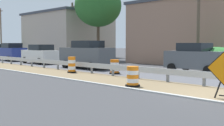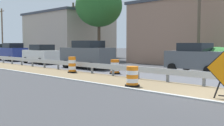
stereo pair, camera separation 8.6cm
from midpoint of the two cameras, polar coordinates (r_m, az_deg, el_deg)
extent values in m
plane|color=#3D3D3F|center=(11.52, 21.71, -6.35)|extent=(160.00, 160.00, 0.00)
cube|color=#ADADA8|center=(10.36, 18.85, -7.40)|extent=(0.20, 120.00, 0.11)
cube|color=slate|center=(13.81, 18.36, -3.12)|extent=(0.12, 0.12, 0.70)
cube|color=slate|center=(14.82, 11.30, -2.51)|extent=(0.12, 0.12, 0.70)
cube|color=slate|center=(16.02, 5.22, -1.96)|extent=(0.12, 0.12, 0.70)
cube|color=slate|center=(17.38, 0.05, -1.48)|extent=(0.12, 0.12, 0.70)
cube|color=slate|center=(18.86, -4.34, -1.06)|extent=(0.12, 0.12, 0.70)
cube|color=slate|center=(20.44, -8.07, -0.69)|extent=(0.12, 0.12, 0.70)
cube|color=slate|center=(22.09, -11.25, -0.38)|extent=(0.12, 0.12, 0.70)
cube|color=slate|center=(23.80, -13.99, -0.11)|extent=(0.12, 0.12, 0.70)
cube|color=slate|center=(25.56, -16.35, 0.12)|extent=(0.12, 0.12, 0.70)
cube|color=slate|center=(27.36, -18.40, 0.33)|extent=(0.12, 0.12, 0.70)
cube|color=slate|center=(29.19, -20.20, 0.50)|extent=(0.12, 0.12, 0.70)
cube|color=slate|center=(31.04, -21.79, 0.66)|extent=(0.12, 0.12, 0.70)
cube|color=black|center=(10.87, 21.16, -4.15)|extent=(0.10, 0.39, 1.06)
cylinder|color=orange|center=(13.09, 4.09, -4.43)|extent=(0.56, 0.56, 0.19)
cylinder|color=white|center=(13.06, 4.10, -3.60)|extent=(0.56, 0.56, 0.19)
cylinder|color=orange|center=(13.04, 4.10, -2.77)|extent=(0.56, 0.56, 0.19)
cylinder|color=white|center=(13.02, 4.11, -1.94)|extent=(0.56, 0.56, 0.19)
cylinder|color=orange|center=(13.00, 4.11, -1.11)|extent=(0.56, 0.56, 0.19)
cylinder|color=black|center=(13.10, 4.09, -4.67)|extent=(0.70, 0.70, 0.08)
cylinder|color=orange|center=(18.51, 0.42, -1.93)|extent=(0.57, 0.57, 0.19)
cylinder|color=white|center=(18.49, 0.42, -1.35)|extent=(0.57, 0.57, 0.19)
cylinder|color=orange|center=(18.47, 0.42, -0.76)|extent=(0.57, 0.57, 0.19)
cylinder|color=white|center=(18.46, 0.42, -0.17)|extent=(0.57, 0.57, 0.19)
cylinder|color=orange|center=(18.45, 0.42, 0.43)|extent=(0.57, 0.57, 0.19)
cylinder|color=black|center=(18.52, 0.42, -2.10)|extent=(0.72, 0.72, 0.08)
cylinder|color=orange|center=(19.38, -8.42, -1.66)|extent=(0.51, 0.51, 0.22)
cylinder|color=white|center=(19.36, -8.43, -1.01)|extent=(0.51, 0.51, 0.22)
cylinder|color=orange|center=(19.34, -8.43, -0.36)|extent=(0.51, 0.51, 0.22)
cylinder|color=white|center=(19.33, -8.44, 0.30)|extent=(0.51, 0.51, 0.22)
cylinder|color=orange|center=(19.32, -8.45, 0.95)|extent=(0.51, 0.51, 0.22)
cylinder|color=black|center=(19.39, -8.42, -1.87)|extent=(0.63, 0.63, 0.08)
cube|color=silver|center=(28.88, -14.67, 1.57)|extent=(2.01, 4.53, 1.05)
cube|color=black|center=(28.70, -14.52, 3.16)|extent=(1.78, 2.10, 0.56)
cylinder|color=black|center=(29.76, -17.68, 0.57)|extent=(0.23, 0.64, 0.64)
cylinder|color=black|center=(30.67, -14.45, 0.73)|extent=(0.23, 0.64, 0.64)
cylinder|color=black|center=(27.14, -14.89, 0.31)|extent=(0.23, 0.64, 0.64)
cylinder|color=black|center=(28.13, -11.45, 0.49)|extent=(0.23, 0.64, 0.64)
cube|color=navy|center=(34.56, -20.15, 1.97)|extent=(1.96, 4.33, 1.21)
cube|color=black|center=(34.39, -20.07, 3.43)|extent=(1.73, 2.01, 0.56)
cylinder|color=black|center=(36.27, -19.68, 1.11)|extent=(0.23, 0.64, 0.64)
cylinder|color=black|center=(32.91, -20.61, 0.81)|extent=(0.23, 0.64, 0.64)
cylinder|color=black|center=(33.71, -17.67, 0.95)|extent=(0.23, 0.64, 0.64)
cube|color=#4C5156|center=(19.92, 16.93, 0.67)|extent=(1.96, 4.11, 1.19)
cube|color=black|center=(19.97, 16.57, 3.20)|extent=(1.76, 1.89, 0.56)
cylinder|color=black|center=(20.24, 21.58, -1.07)|extent=(0.22, 0.64, 0.64)
cylinder|color=black|center=(18.49, 19.17, -1.47)|extent=(0.22, 0.64, 0.64)
cylinder|color=black|center=(21.46, 14.94, -0.65)|extent=(0.22, 0.64, 0.64)
cylinder|color=black|center=(19.81, 12.12, -0.98)|extent=(0.22, 0.64, 0.64)
cube|color=#4C5156|center=(22.41, -5.46, 1.42)|extent=(1.96, 4.83, 1.37)
cube|color=black|center=(22.25, -5.15, 3.90)|extent=(1.71, 2.24, 0.56)
cylinder|color=black|center=(23.10, -9.75, -0.24)|extent=(0.23, 0.64, 0.64)
cylinder|color=black|center=(24.25, -6.25, -0.01)|extent=(0.23, 0.64, 0.64)
cylinder|color=black|center=(20.67, -4.50, -0.70)|extent=(0.23, 0.64, 0.64)
cylinder|color=black|center=(21.94, -0.92, -0.41)|extent=(0.23, 0.64, 0.64)
cube|color=#195128|center=(45.09, -22.00, 2.28)|extent=(2.07, 4.70, 1.10)
cube|color=black|center=(45.25, -22.13, 3.33)|extent=(1.78, 2.20, 0.56)
cylinder|color=black|center=(44.16, -20.02, 1.58)|extent=(0.25, 0.65, 0.64)
cylinder|color=black|center=(43.33, -22.24, 1.48)|extent=(0.25, 0.65, 0.64)
cylinder|color=black|center=(46.90, -21.75, 1.67)|extent=(0.25, 0.65, 0.64)
cube|color=#93705B|center=(28.43, 14.75, 5.91)|extent=(6.06, 10.35, 6.04)
cube|color=#3D424C|center=(28.72, 14.87, 12.25)|extent=(6.31, 10.77, 0.30)
cube|color=#AD9E8E|center=(41.63, -9.25, 5.49)|extent=(8.72, 11.51, 6.23)
cube|color=#3D424C|center=(41.84, -9.31, 9.96)|extent=(9.07, 11.97, 0.30)
cylinder|color=brown|center=(22.84, 17.32, 9.16)|extent=(0.24, 0.24, 8.27)
cylinder|color=brown|center=(35.27, -8.22, 6.50)|extent=(0.24, 0.24, 7.13)
cube|color=brown|center=(35.53, -8.27, 11.45)|extent=(0.12, 1.80, 0.10)
cylinder|color=brown|center=(54.00, -22.03, 6.02)|extent=(0.24, 0.24, 8.34)
cube|color=brown|center=(54.27, -22.13, 9.89)|extent=(0.12, 1.80, 0.10)
ellipsoid|color=#337533|center=(20.93, 20.71, 0.69)|extent=(3.07, 3.07, 1.79)
cylinder|color=#4C3D2D|center=(32.83, -2.95, 4.23)|extent=(0.36, 0.36, 4.27)
ellipsoid|color=#286028|center=(33.13, -2.98, 11.76)|extent=(5.51, 5.51, 4.96)
camera|label=1|loc=(0.04, -90.16, -0.01)|focal=44.22mm
camera|label=2|loc=(0.04, 89.84, 0.01)|focal=44.22mm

